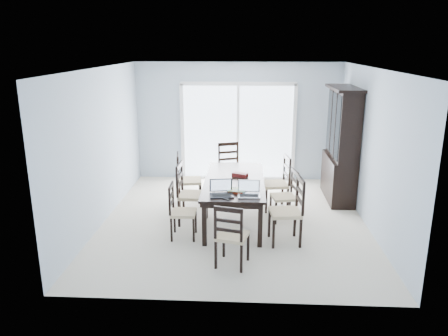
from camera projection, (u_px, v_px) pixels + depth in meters
The scene contains 24 objects.
floor at pixel (234, 220), 7.62m from camera, with size 5.00×5.00×0.00m, color silver.
ceiling at pixel (235, 68), 6.90m from camera, with size 5.00×5.00×0.00m, color white.
back_wall at pixel (238, 122), 9.66m from camera, with size 4.50×0.02×2.60m, color #A5B5C5.
wall_left at pixel (102, 146), 7.37m from camera, with size 0.02×5.00×2.60m, color #A5B5C5.
wall_right at pixel (372, 150), 7.14m from camera, with size 0.02×5.00×2.60m, color #A5B5C5.
balcony at pixel (238, 168), 10.99m from camera, with size 4.50×2.00×0.10m, color gray.
railing at pixel (239, 137), 11.79m from camera, with size 4.50×0.06×1.10m, color #99999E.
dining_table at pixel (234, 184), 7.43m from camera, with size 1.00×2.20×0.75m.
china_hutch at pixel (341, 146), 8.42m from camera, with size 0.50×1.38×2.20m.
sliding_door at pixel (238, 132), 9.70m from camera, with size 2.52×0.05×2.18m.
chair_left_near at pixel (178, 205), 6.82m from camera, with size 0.40×0.39×1.02m.
chair_left_mid at pixel (187, 187), 7.37m from camera, with size 0.49×0.48×1.21m.
chair_left_far at pixel (184, 174), 8.22m from camera, with size 0.51×0.50×1.16m.
chair_right_near at pixel (292, 203), 6.62m from camera, with size 0.51×0.50×1.20m.
chair_right_mid at pixel (289, 190), 7.51m from camera, with size 0.47×0.46×1.04m.
chair_right_far at pixel (280, 177), 8.01m from camera, with size 0.52×0.51×1.17m.
chair_end_near at pixel (230, 230), 5.86m from camera, with size 0.49×0.50×1.06m.
chair_end_far at pixel (230, 162), 8.99m from camera, with size 0.56×0.57×1.17m.
laptop_dark at pixel (222, 192), 6.58m from camera, with size 0.38×0.29×0.24m.
laptop_silver at pixel (249, 193), 6.57m from camera, with size 0.34×0.24×0.23m.
book_stack at pixel (236, 191), 6.77m from camera, with size 0.31×0.25×0.04m.
cell_phone at pixel (226, 199), 6.45m from camera, with size 0.10×0.05×0.01m, color black.
game_box at pixel (240, 175), 7.56m from camera, with size 0.26×0.13×0.06m, color #44110D.
hot_tub at pixel (222, 148), 10.84m from camera, with size 2.09×1.92×0.97m.
Camera 1 is at (0.20, -7.07, 2.97)m, focal length 35.00 mm.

